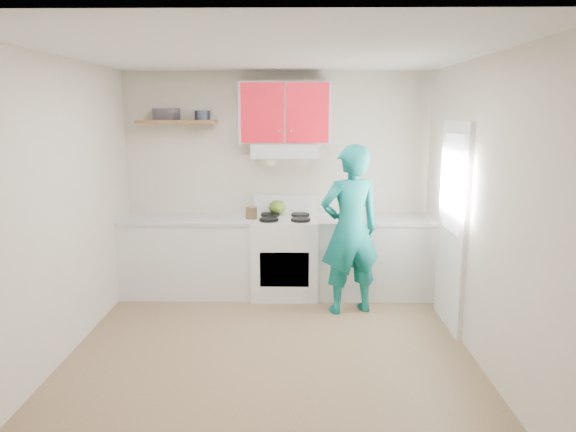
{
  "coord_description": "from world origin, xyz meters",
  "views": [
    {
      "loc": [
        0.22,
        -4.47,
        2.13
      ],
      "look_at": [
        0.15,
        0.55,
        1.15
      ],
      "focal_mm": 33.25,
      "sensor_mm": 36.0,
      "label": 1
    }
  ],
  "objects_px": {
    "tin": "(202,115)",
    "kettle": "(278,207)",
    "person": "(350,230)",
    "crock": "(251,214)",
    "stove": "(285,257)"
  },
  "relations": [
    {
      "from": "stove",
      "to": "tin",
      "type": "xyz_separation_m",
      "value": [
        -0.96,
        0.2,
        1.63
      ]
    },
    {
      "from": "stove",
      "to": "crock",
      "type": "distance_m",
      "value": 0.65
    },
    {
      "from": "kettle",
      "to": "crock",
      "type": "distance_m",
      "value": 0.4
    },
    {
      "from": "kettle",
      "to": "person",
      "type": "height_order",
      "value": "person"
    },
    {
      "from": "tin",
      "to": "kettle",
      "type": "height_order",
      "value": "tin"
    },
    {
      "from": "tin",
      "to": "person",
      "type": "xyz_separation_m",
      "value": [
        1.66,
        -0.73,
        -1.19
      ]
    },
    {
      "from": "tin",
      "to": "crock",
      "type": "distance_m",
      "value": 1.27
    },
    {
      "from": "tin",
      "to": "kettle",
      "type": "relative_size",
      "value": 0.86
    },
    {
      "from": "crock",
      "to": "person",
      "type": "xyz_separation_m",
      "value": [
        1.09,
        -0.51,
        -0.08
      ]
    },
    {
      "from": "kettle",
      "to": "stove",
      "type": "bearing_deg",
      "value": -86.48
    },
    {
      "from": "tin",
      "to": "crock",
      "type": "xyz_separation_m",
      "value": [
        0.57,
        -0.22,
        -1.11
      ]
    },
    {
      "from": "stove",
      "to": "kettle",
      "type": "bearing_deg",
      "value": 111.11
    },
    {
      "from": "tin",
      "to": "person",
      "type": "relative_size",
      "value": 0.1
    },
    {
      "from": "stove",
      "to": "kettle",
      "type": "height_order",
      "value": "kettle"
    },
    {
      "from": "crock",
      "to": "person",
      "type": "relative_size",
      "value": 0.09
    }
  ]
}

